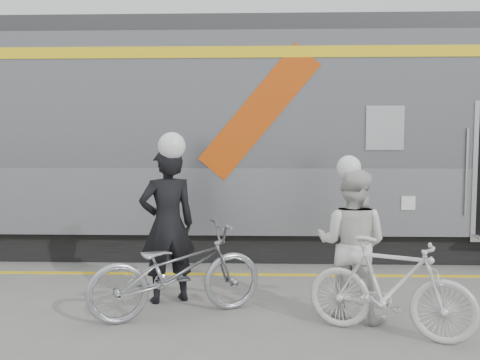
{
  "coord_description": "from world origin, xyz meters",
  "views": [
    {
      "loc": [
        -0.55,
        -5.47,
        2.07
      ],
      "look_at": [
        -0.78,
        1.6,
        1.5
      ],
      "focal_mm": 38.0,
      "sensor_mm": 36.0,
      "label": 1
    }
  ],
  "objects_px": {
    "bicycle_right": "(390,287)",
    "woman": "(352,244)",
    "man": "(167,225)",
    "bicycle_left": "(177,271)"
  },
  "relations": [
    {
      "from": "bicycle_right",
      "to": "woman",
      "type": "bearing_deg",
      "value": 53.09
    },
    {
      "from": "man",
      "to": "woman",
      "type": "height_order",
      "value": "man"
    },
    {
      "from": "bicycle_left",
      "to": "man",
      "type": "bearing_deg",
      "value": -4.04
    },
    {
      "from": "man",
      "to": "bicycle_right",
      "type": "relative_size",
      "value": 1.13
    },
    {
      "from": "woman",
      "to": "bicycle_right",
      "type": "relative_size",
      "value": 0.99
    },
    {
      "from": "man",
      "to": "woman",
      "type": "bearing_deg",
      "value": 142.66
    },
    {
      "from": "man",
      "to": "bicycle_left",
      "type": "relative_size",
      "value": 0.95
    },
    {
      "from": "bicycle_left",
      "to": "bicycle_right",
      "type": "relative_size",
      "value": 1.18
    },
    {
      "from": "man",
      "to": "woman",
      "type": "distance_m",
      "value": 2.29
    },
    {
      "from": "woman",
      "to": "bicycle_right",
      "type": "height_order",
      "value": "woman"
    }
  ]
}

